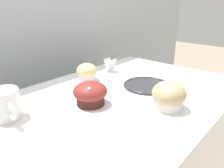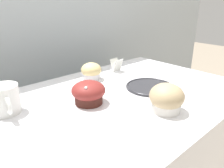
{
  "view_description": "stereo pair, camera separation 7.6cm",
  "coord_description": "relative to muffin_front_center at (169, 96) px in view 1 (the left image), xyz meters",
  "views": [
    {
      "loc": [
        -0.54,
        -0.45,
        1.23
      ],
      "look_at": [
        -0.01,
        0.02,
        0.95
      ],
      "focal_mm": 35.0,
      "sensor_mm": 36.0,
      "label": 1
    },
    {
      "loc": [
        -0.49,
        -0.51,
        1.23
      ],
      "look_at": [
        -0.01,
        0.02,
        0.95
      ],
      "focal_mm": 35.0,
      "sensor_mm": 36.0,
      "label": 2
    }
  ],
  "objects": [
    {
      "name": "wall_back",
      "position": [
        -0.04,
        0.78,
        -0.05
      ],
      "size": [
        3.2,
        0.1,
        1.8
      ],
      "primitive_type": "cube",
      "color": "#A8B2B7",
      "rests_on": "ground"
    },
    {
      "name": "muffin_front_center",
      "position": [
        0.0,
        0.0,
        0.0
      ],
      "size": [
        0.11,
        0.11,
        0.09
      ],
      "color": "silver",
      "rests_on": "display_counter"
    },
    {
      "name": "muffin_back_right",
      "position": [
        -0.14,
        0.2,
        -0.0
      ],
      "size": [
        0.11,
        0.11,
        0.08
      ],
      "color": "#461F18",
      "rests_on": "display_counter"
    },
    {
      "name": "coffee_cup",
      "position": [
        -0.36,
        0.32,
        0.0
      ],
      "size": [
        0.09,
        0.13,
        0.09
      ],
      "color": "white",
      "rests_on": "display_counter"
    },
    {
      "name": "serving_plate",
      "position": [
        0.12,
        0.15,
        -0.04
      ],
      "size": [
        0.19,
        0.19,
        0.01
      ],
      "color": "#2D2D33",
      "rests_on": "display_counter"
    },
    {
      "name": "price_card",
      "position": [
        0.16,
        0.39,
        -0.01
      ],
      "size": [
        0.05,
        0.05,
        0.06
      ],
      "color": "white",
      "rests_on": "display_counter"
    },
    {
      "name": "muffin_back_left",
      "position": [
        0.01,
        0.38,
        -0.01
      ],
      "size": [
        0.09,
        0.09,
        0.07
      ],
      "color": "silver",
      "rests_on": "display_counter"
    }
  ]
}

